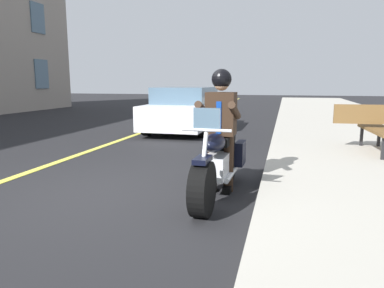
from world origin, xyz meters
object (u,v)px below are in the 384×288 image
(rider_main, at_px, (221,120))
(car_silver, at_px, (187,109))
(motorcycle_main, at_px, (218,163))
(bench_sidewalk, at_px, (381,124))

(rider_main, relative_size, car_silver, 0.38)
(car_silver, bearing_deg, motorcycle_main, 18.96)
(motorcycle_main, bearing_deg, rider_main, 179.48)
(motorcycle_main, height_order, car_silver, car_silver)
(motorcycle_main, relative_size, rider_main, 1.27)
(rider_main, xyz_separation_m, car_silver, (-6.25, -2.21, -0.35))
(rider_main, bearing_deg, bench_sidewalk, 137.40)
(rider_main, bearing_deg, car_silver, -160.50)
(bench_sidewalk, bearing_deg, rider_main, -42.60)
(motorcycle_main, xyz_separation_m, rider_main, (-0.19, 0.00, 0.58))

